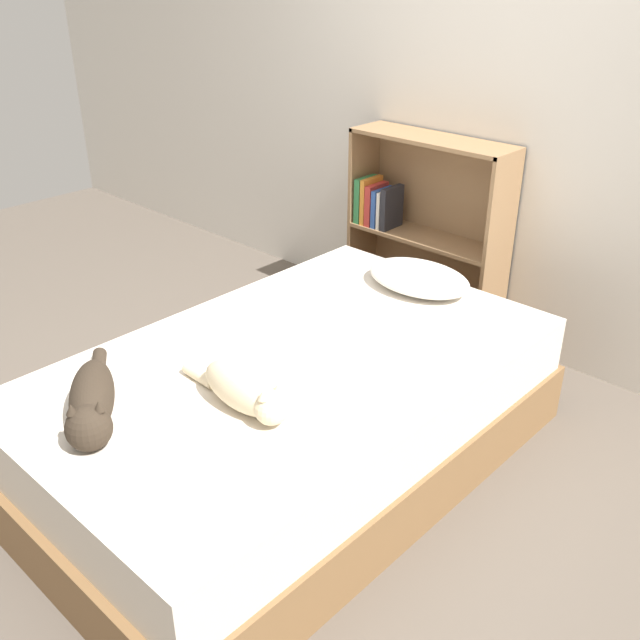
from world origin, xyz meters
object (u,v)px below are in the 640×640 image
Objects in this scene: pillow at (419,278)px; cat_light at (245,390)px; bed at (293,412)px; cat_dark at (92,403)px; bookshelf at (424,230)px.

cat_light reaches higher than pillow.
cat_dark is at bearing -103.74° from bed.
pillow is at bearing 118.54° from cat_dark.
cat_dark reaches higher than bed.
pillow is 1.20m from cat_light.
cat_light is (0.16, -1.18, 0.02)m from pillow.
bed is 3.84× the size of cat_dark.
cat_light is 0.50× the size of bookshelf.
cat_dark is 2.11m from bookshelf.
bed is 4.17× the size of pillow.
pillow is 0.92× the size of cat_dark.
bookshelf is at bearing 105.42° from bed.
cat_light is at bearing 85.14° from cat_dark.
bed is 4.00× the size of cat_light.
cat_light is 0.49m from cat_dark.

